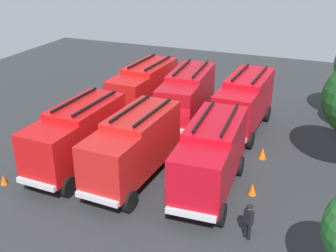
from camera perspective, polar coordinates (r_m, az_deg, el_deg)
ground_plane at (r=27.28m, az=-0.00°, el=-2.69°), size 51.21×51.21×0.00m
fire_truck_0 at (r=31.63m, az=-3.30°, el=5.32°), size 7.31×3.04×3.88m
fire_truck_1 at (r=24.26m, az=-12.33°, el=-1.17°), size 7.29×2.98×3.88m
fire_truck_2 at (r=30.01m, az=2.58°, el=4.30°), size 7.33×3.11×3.88m
fire_truck_3 at (r=22.57m, az=-4.73°, el=-2.64°), size 7.31×3.05×3.88m
fire_truck_4 at (r=29.25m, az=10.36°, el=3.39°), size 7.30×3.01×3.88m
fire_truck_5 at (r=21.62m, az=5.84°, el=-3.95°), size 7.32×3.07×3.88m
firefighter_0 at (r=31.06m, az=6.81°, el=2.58°), size 0.45×0.48×1.78m
firefighter_1 at (r=19.18m, az=10.87°, el=-12.46°), size 0.44×0.48×1.73m
traffic_cone_0 at (r=24.69m, az=-21.44°, el=-6.82°), size 0.39×0.39×0.56m
traffic_cone_1 at (r=22.58m, az=11.39°, el=-8.40°), size 0.45×0.45×0.64m
traffic_cone_2 at (r=26.21m, az=12.72°, el=-3.63°), size 0.50×0.50×0.71m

